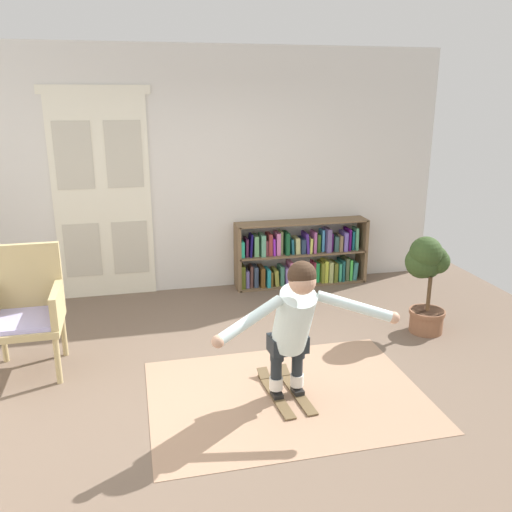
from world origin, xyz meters
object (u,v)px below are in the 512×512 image
potted_plant (427,273)px  skis_pair (285,391)px  bookshelf (300,257)px  wicker_chair (26,307)px  person_skier (295,320)px

potted_plant → skis_pair: size_ratio=1.34×
bookshelf → wicker_chair: wicker_chair is taller
bookshelf → skis_pair: (-0.92, -2.51, -0.34)m
potted_plant → skis_pair: potted_plant is taller
bookshelf → potted_plant: size_ratio=1.69×
potted_plant → skis_pair: bearing=-153.1°
wicker_chair → potted_plant: 3.82m
wicker_chair → person_skier: bearing=-27.9°
wicker_chair → person_skier: (2.09, -1.11, 0.15)m
person_skier → potted_plant: bearing=31.5°
person_skier → wicker_chair: bearing=152.1°
bookshelf → skis_pair: 2.70m
skis_pair → wicker_chair: bearing=155.8°
wicker_chair → potted_plant: size_ratio=1.10×
potted_plant → wicker_chair: bearing=179.2°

